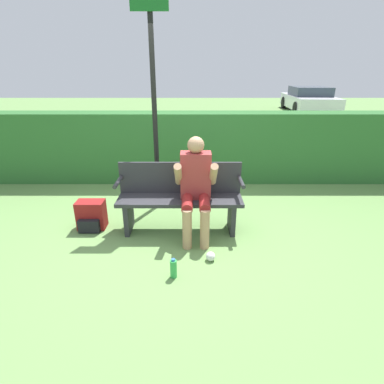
# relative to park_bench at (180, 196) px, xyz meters

# --- Properties ---
(ground_plane) EXTENTS (40.00, 40.00, 0.00)m
(ground_plane) POSITION_rel_park_bench_xyz_m (0.00, -0.06, -0.46)
(ground_plane) COLOR #668E4C
(hedge_back) EXTENTS (12.00, 0.52, 1.26)m
(hedge_back) POSITION_rel_park_bench_xyz_m (0.00, 1.91, 0.17)
(hedge_back) COLOR #2D662D
(hedge_back) RESTS_ON ground
(park_bench) EXTENTS (1.58, 0.42, 0.88)m
(park_bench) POSITION_rel_park_bench_xyz_m (0.00, 0.00, 0.00)
(park_bench) COLOR #2D2D33
(park_bench) RESTS_ON ground
(person_seated) EXTENTS (0.51, 0.63, 1.23)m
(person_seated) POSITION_rel_park_bench_xyz_m (0.20, -0.13, 0.22)
(person_seated) COLOR #993333
(person_seated) RESTS_ON ground
(backpack) EXTENTS (0.36, 0.29, 0.38)m
(backpack) POSITION_rel_park_bench_xyz_m (-1.18, -0.00, -0.28)
(backpack) COLOR maroon
(backpack) RESTS_ON ground
(water_bottle) EXTENTS (0.07, 0.07, 0.22)m
(water_bottle) POSITION_rel_park_bench_xyz_m (-0.03, -1.02, -0.36)
(water_bottle) COLOR green
(water_bottle) RESTS_ON ground
(signpost) EXTENTS (0.47, 0.09, 2.97)m
(signpost) POSITION_rel_park_bench_xyz_m (-0.37, 0.71, 1.27)
(signpost) COLOR black
(signpost) RESTS_ON ground
(parked_car) EXTENTS (2.23, 4.41, 1.20)m
(parked_car) POSITION_rel_park_bench_xyz_m (5.96, 11.98, 0.13)
(parked_car) COLOR silver
(parked_car) RESTS_ON ground
(litter_crumple) EXTENTS (0.10, 0.10, 0.10)m
(litter_crumple) POSITION_rel_park_bench_xyz_m (0.36, -0.74, -0.41)
(litter_crumple) COLOR silver
(litter_crumple) RESTS_ON ground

